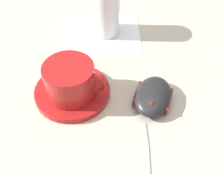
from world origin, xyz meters
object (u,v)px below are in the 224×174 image
Objects in this scene: coffee_cup at (71,80)px; drinking_glass at (106,10)px; saucer at (72,92)px; computer_mouse at (153,96)px.

drinking_glass is (0.11, 0.17, 0.02)m from coffee_cup.
computer_mouse is (0.14, -0.06, 0.01)m from saucer.
coffee_cup is 0.96× the size of computer_mouse.
coffee_cup reaches higher than saucer.
coffee_cup is at bearing -123.73° from drinking_glass.
coffee_cup is 0.98× the size of drinking_glass.
drinking_glass reaches higher than coffee_cup.
saucer is at bearing 155.93° from computer_mouse.
saucer is 0.15m from computer_mouse.
computer_mouse is 1.03× the size of drinking_glass.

